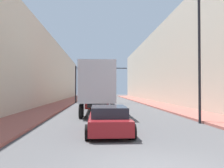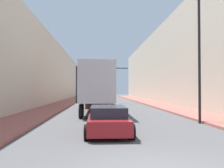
% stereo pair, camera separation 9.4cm
% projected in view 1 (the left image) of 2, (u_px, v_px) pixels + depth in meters
% --- Properties ---
extents(sidewalk_right, '(3.05, 80.00, 0.15)m').
position_uv_depth(sidewalk_right, '(151.00, 103.00, 36.35)').
color(sidewalk_right, '#9E564C').
rests_on(sidewalk_right, ground).
extents(sidewalk_left, '(3.05, 80.00, 0.15)m').
position_uv_depth(sidewalk_left, '(63.00, 103.00, 35.58)').
color(sidewalk_left, '#9E564C').
rests_on(sidewalk_left, ground).
extents(building_right, '(6.00, 80.00, 11.70)m').
position_uv_depth(building_right, '(181.00, 64.00, 36.75)').
color(building_right, '#BCB29E').
rests_on(building_right, ground).
extents(building_left, '(6.00, 80.00, 9.59)m').
position_uv_depth(building_left, '(31.00, 70.00, 35.41)').
color(building_left, beige).
rests_on(building_left, ground).
extents(semi_truck, '(2.56, 12.51, 4.03)m').
position_uv_depth(semi_truck, '(97.00, 87.00, 22.41)').
color(semi_truck, silver).
rests_on(semi_truck, ground).
extents(sedan_car, '(2.04, 4.78, 1.25)m').
position_uv_depth(sedan_car, '(109.00, 120.00, 11.74)').
color(sedan_car, maroon).
rests_on(sedan_car, ground).
extents(traffic_signal_gantry, '(7.81, 0.35, 5.56)m').
position_uv_depth(traffic_signal_gantry, '(89.00, 77.00, 37.43)').
color(traffic_signal_gantry, black).
rests_on(traffic_signal_gantry, ground).
extents(street_lamp, '(0.44, 0.44, 7.93)m').
position_uv_depth(street_lamp, '(199.00, 41.00, 15.04)').
color(street_lamp, black).
rests_on(street_lamp, ground).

